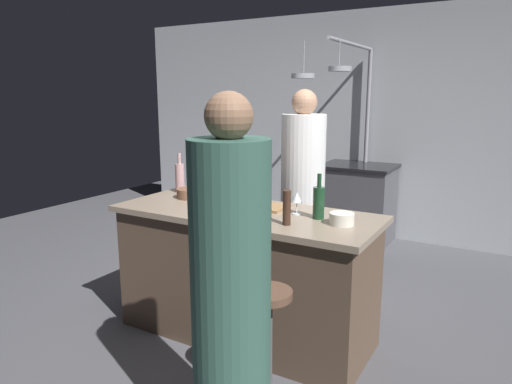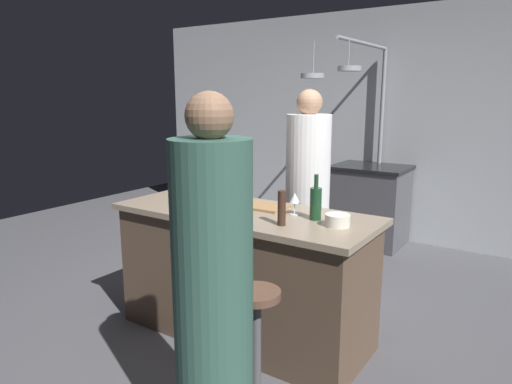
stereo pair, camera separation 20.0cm
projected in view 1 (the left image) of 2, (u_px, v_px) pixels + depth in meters
ground_plane at (245, 333)px, 3.28m from camera, size 9.00×9.00×0.00m
back_wall at (371, 126)px, 5.42m from camera, size 6.40×0.16×2.60m
kitchen_island at (245, 273)px, 3.19m from camera, size 1.80×0.72×0.90m
stove_range at (357, 203)px, 5.26m from camera, size 0.80×0.64×0.89m
chef at (302, 202)px, 3.83m from camera, size 0.36×0.36×1.70m
bar_stool_right at (267, 345)px, 2.43m from camera, size 0.28×0.28×0.68m
guest_right at (231, 300)px, 2.03m from camera, size 0.35×0.35×1.68m
overhead_pot_rack at (346, 102)px, 4.77m from camera, size 0.57×1.30×2.17m
cutting_board at (264, 206)px, 3.17m from camera, size 0.32×0.22×0.02m
pepper_mill at (287, 208)px, 2.74m from camera, size 0.05×0.05×0.21m
wine_bottle_white at (209, 188)px, 3.24m from camera, size 0.07×0.07×0.31m
wine_bottle_rose at (180, 177)px, 3.66m from camera, size 0.07×0.07×0.31m
wine_bottle_green at (319, 202)px, 2.87m from camera, size 0.07×0.07×0.29m
wine_glass_by_chef at (251, 207)px, 2.76m from camera, size 0.07×0.07×0.15m
wine_glass_near_left_guest at (297, 198)px, 2.98m from camera, size 0.07×0.07×0.15m
wine_glass_near_right_guest at (224, 195)px, 3.07m from camera, size 0.07×0.07×0.15m
mixing_bowl_ceramic at (342, 219)px, 2.75m from camera, size 0.15×0.15×0.07m
mixing_bowl_wooden at (191, 193)px, 3.47m from camera, size 0.21×0.21×0.07m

